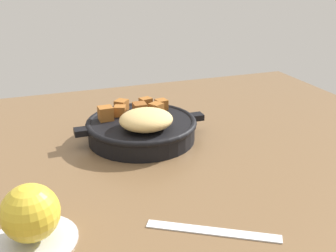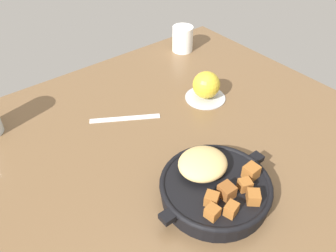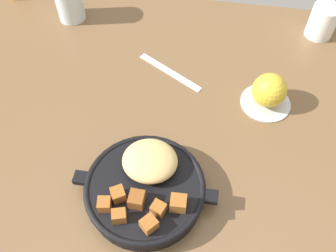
{
  "view_description": "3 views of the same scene",
  "coord_description": "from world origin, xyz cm",
  "px_view_note": "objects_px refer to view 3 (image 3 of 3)",
  "views": [
    {
      "loc": [
        21.52,
        58.64,
        32.76
      ],
      "look_at": [
        -0.18,
        -1.86,
        6.49
      ],
      "focal_mm": 43.2,
      "sensor_mm": 36.0,
      "label": 1
    },
    {
      "loc": [
        -32.59,
        -40.61,
        54.36
      ],
      "look_at": [
        2.06,
        3.17,
        7.96
      ],
      "focal_mm": 37.08,
      "sensor_mm": 36.0,
      "label": 2
    },
    {
      "loc": [
        10.43,
        -40.71,
        62.91
      ],
      "look_at": [
        3.69,
        1.6,
        3.73
      ],
      "focal_mm": 39.74,
      "sensor_mm": 36.0,
      "label": 3
    }
  ],
  "objects_px": {
    "cast_iron_skillet": "(146,187)",
    "white_creamer_pitcher": "(323,21)",
    "red_apple": "(269,90)",
    "butter_knife": "(170,72)"
  },
  "relations": [
    {
      "from": "white_creamer_pitcher",
      "to": "butter_knife",
      "type": "bearing_deg",
      "value": -151.32
    },
    {
      "from": "cast_iron_skillet",
      "to": "white_creamer_pitcher",
      "type": "bearing_deg",
      "value": 55.53
    },
    {
      "from": "cast_iron_skillet",
      "to": "white_creamer_pitcher",
      "type": "relative_size",
      "value": 3.19
    },
    {
      "from": "butter_knife",
      "to": "red_apple",
      "type": "bearing_deg",
      "value": 15.92
    },
    {
      "from": "white_creamer_pitcher",
      "to": "red_apple",
      "type": "bearing_deg",
      "value": -117.47
    },
    {
      "from": "cast_iron_skillet",
      "to": "red_apple",
      "type": "xyz_separation_m",
      "value": [
        0.22,
        0.25,
        0.01
      ]
    },
    {
      "from": "cast_iron_skillet",
      "to": "white_creamer_pitcher",
      "type": "height_order",
      "value": "white_creamer_pitcher"
    },
    {
      "from": "cast_iron_skillet",
      "to": "red_apple",
      "type": "bearing_deg",
      "value": 49.6
    },
    {
      "from": "red_apple",
      "to": "butter_knife",
      "type": "distance_m",
      "value": 0.23
    },
    {
      "from": "butter_knife",
      "to": "white_creamer_pitcher",
      "type": "xyz_separation_m",
      "value": [
        0.35,
        0.19,
        0.04
      ]
    }
  ]
}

